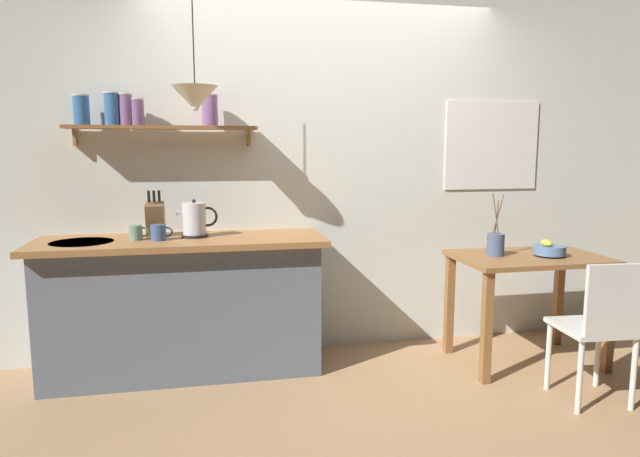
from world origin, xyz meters
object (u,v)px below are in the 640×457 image
(coffee_mug_by_sink, at_px, (136,233))
(coffee_mug_spare, at_px, (159,232))
(pendant_lamp, at_px, (195,98))
(knife_block, at_px, (155,218))
(fruit_bowl, at_px, (549,250))
(electric_kettle, at_px, (195,220))
(twig_vase, at_px, (496,244))
(dining_table, at_px, (528,274))
(dining_chair_near, at_px, (600,324))

(coffee_mug_by_sink, height_order, coffee_mug_spare, coffee_mug_spare)
(coffee_mug_by_sink, height_order, pendant_lamp, pendant_lamp)
(knife_block, relative_size, pendant_lamp, 0.47)
(fruit_bowl, distance_m, electric_kettle, 2.38)
(fruit_bowl, height_order, twig_vase, twig_vase)
(twig_vase, xyz_separation_m, knife_block, (-2.25, 0.36, 0.19))
(dining_table, bearing_deg, knife_block, 170.81)
(fruit_bowl, xyz_separation_m, knife_block, (-2.59, 0.45, 0.22))
(electric_kettle, xyz_separation_m, coffee_mug_spare, (-0.22, -0.09, -0.06))
(dining_chair_near, xyz_separation_m, coffee_mug_spare, (-2.48, 0.90, 0.47))
(twig_vase, height_order, electric_kettle, twig_vase)
(dining_table, xyz_separation_m, dining_chair_near, (0.04, -0.68, -0.14))
(dining_chair_near, height_order, electric_kettle, electric_kettle)
(dining_chair_near, distance_m, pendant_lamp, 2.72)
(dining_chair_near, xyz_separation_m, electric_kettle, (-2.26, 1.00, 0.53))
(dining_table, relative_size, dining_chair_near, 1.15)
(twig_vase, relative_size, knife_block, 1.39)
(pendant_lamp, bearing_deg, coffee_mug_spare, 169.56)
(fruit_bowl, distance_m, pendant_lamp, 2.52)
(coffee_mug_spare, bearing_deg, fruit_bowl, -6.07)
(fruit_bowl, xyz_separation_m, coffee_mug_spare, (-2.56, 0.27, 0.15))
(knife_block, height_order, coffee_mug_spare, knife_block)
(knife_block, height_order, pendant_lamp, pendant_lamp)
(twig_vase, relative_size, electric_kettle, 1.61)
(dining_chair_near, distance_m, fruit_bowl, 0.71)
(dining_table, bearing_deg, twig_vase, 169.45)
(dining_chair_near, relative_size, coffee_mug_spare, 6.31)
(electric_kettle, bearing_deg, dining_chair_near, -23.84)
(fruit_bowl, xyz_separation_m, electric_kettle, (-2.34, 0.37, 0.22))
(twig_vase, relative_size, coffee_mug_by_sink, 3.52)
(dining_table, relative_size, pendant_lamp, 1.52)
(fruit_bowl, bearing_deg, knife_block, 170.13)
(fruit_bowl, height_order, knife_block, knife_block)
(dining_table, distance_m, pendant_lamp, 2.48)
(dining_table, height_order, dining_chair_near, dining_chair_near)
(coffee_mug_spare, bearing_deg, dining_table, -5.18)
(dining_table, distance_m, coffee_mug_by_sink, 2.61)
(knife_block, relative_size, coffee_mug_by_sink, 2.53)
(knife_block, bearing_deg, twig_vase, -9.05)
(dining_chair_near, xyz_separation_m, fruit_bowl, (0.08, 0.63, 0.32))
(dining_table, xyz_separation_m, electric_kettle, (-2.22, 0.31, 0.39))
(dining_table, relative_size, coffee_mug_spare, 7.24)
(twig_vase, bearing_deg, coffee_mug_spare, 175.39)
(coffee_mug_spare, height_order, pendant_lamp, pendant_lamp)
(fruit_bowl, distance_m, knife_block, 2.64)
(pendant_lamp, bearing_deg, coffee_mug_by_sink, 167.23)
(fruit_bowl, relative_size, electric_kettle, 0.80)
(fruit_bowl, xyz_separation_m, pendant_lamp, (-2.31, 0.23, 0.98))
(electric_kettle, bearing_deg, coffee_mug_by_sink, -171.91)
(dining_chair_near, distance_m, electric_kettle, 2.53)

